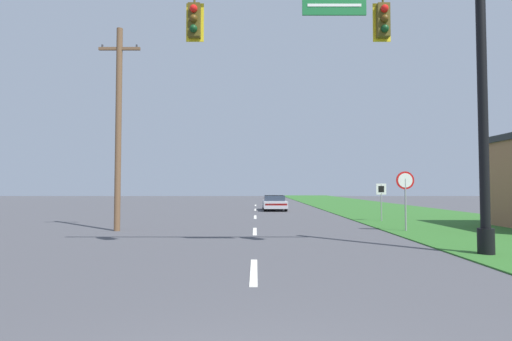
% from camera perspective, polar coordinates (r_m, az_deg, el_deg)
% --- Properties ---
extents(grass_verge_right, '(10.00, 110.00, 0.04)m').
position_cam_1_polar(grass_verge_right, '(34.64, 17.74, -5.34)').
color(grass_verge_right, '#2D6626').
rests_on(grass_verge_right, ground).
extents(road_center_line, '(0.16, 34.80, 0.01)m').
position_cam_1_polar(road_center_line, '(25.04, -0.01, -6.67)').
color(road_center_line, silver).
rests_on(road_center_line, ground).
extents(signal_mast, '(9.52, 0.47, 8.24)m').
position_cam_1_polar(signal_mast, '(12.22, 20.32, 12.68)').
color(signal_mast, black).
rests_on(signal_mast, grass_verge_right).
extents(car_ahead, '(1.89, 4.35, 1.19)m').
position_cam_1_polar(car_ahead, '(32.34, 2.73, -4.63)').
color(car_ahead, black).
rests_on(car_ahead, ground).
extents(stop_sign, '(0.76, 0.07, 2.50)m').
position_cam_1_polar(stop_sign, '(18.04, 20.65, -2.28)').
color(stop_sign, gray).
rests_on(stop_sign, grass_verge_right).
extents(route_sign_post, '(0.55, 0.06, 2.03)m').
position_cam_1_polar(route_sign_post, '(22.85, 17.55, -3.15)').
color(route_sign_post, gray).
rests_on(route_sign_post, grass_verge_right).
extents(utility_pole_near, '(1.80, 0.26, 8.82)m').
position_cam_1_polar(utility_pole_near, '(18.38, -18.96, 6.15)').
color(utility_pole_near, brown).
rests_on(utility_pole_near, ground).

